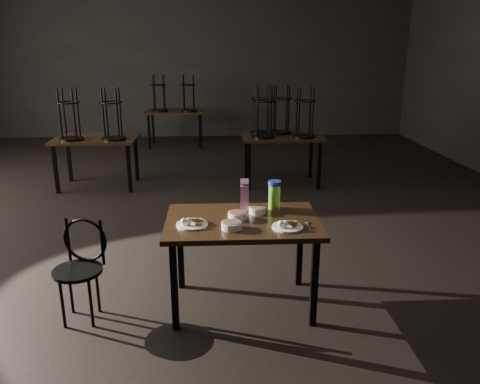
{
  "coord_description": "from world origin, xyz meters",
  "views": [
    {
      "loc": [
        0.6,
        -4.98,
        2.05
      ],
      "look_at": [
        0.79,
        -1.17,
        0.85
      ],
      "focal_mm": 35.0,
      "sensor_mm": 36.0,
      "label": 1
    }
  ],
  "objects": [
    {
      "name": "water_bottle",
      "position": [
        1.07,
        -1.32,
        0.87
      ],
      "size": [
        0.14,
        0.14,
        0.24
      ],
      "color": "#78C138",
      "rests_on": "main_table"
    },
    {
      "name": "room",
      "position": [
        -0.06,
        0.01,
        2.33
      ],
      "size": [
        12.0,
        12.04,
        3.22
      ],
      "color": "black",
      "rests_on": "ground"
    },
    {
      "name": "bowl_big",
      "position": [
        0.7,
        -1.76,
        0.78
      ],
      "size": [
        0.15,
        0.15,
        0.05
      ],
      "color": "white",
      "rests_on": "main_table"
    },
    {
      "name": "bg_table_left",
      "position": [
        -1.18,
        1.89,
        0.75
      ],
      "size": [
        1.2,
        0.8,
        1.48
      ],
      "color": "black",
      "rests_on": "ground"
    },
    {
      "name": "plate_left",
      "position": [
        0.4,
        -1.67,
        0.77
      ],
      "size": [
        0.24,
        0.24,
        0.08
      ],
      "color": "white",
      "rests_on": "main_table"
    },
    {
      "name": "bg_table_far",
      "position": [
        -0.26,
        4.89,
        0.75
      ],
      "size": [
        1.2,
        0.8,
        1.48
      ],
      "color": "black",
      "rests_on": "ground"
    },
    {
      "name": "bentwood_chair",
      "position": [
        -0.45,
        -1.66,
        0.47
      ],
      "size": [
        0.4,
        0.39,
        0.78
      ],
      "rotation": [
        0.0,
        0.0,
        -0.21
      ],
      "color": "black",
      "rests_on": "ground"
    },
    {
      "name": "spoon",
      "position": [
        1.28,
        -1.67,
        0.75
      ],
      "size": [
        0.04,
        0.17,
        0.01
      ],
      "color": "silver",
      "rests_on": "main_table"
    },
    {
      "name": "bowl_far",
      "position": [
        0.92,
        -1.43,
        0.78
      ],
      "size": [
        0.13,
        0.13,
        0.05
      ],
      "color": "white",
      "rests_on": "main_table"
    },
    {
      "name": "main_table",
      "position": [
        0.79,
        -1.57,
        0.67
      ],
      "size": [
        1.2,
        0.8,
        0.75
      ],
      "color": "black",
      "rests_on": "ground"
    },
    {
      "name": "juice_carton",
      "position": [
        0.82,
        -1.35,
        0.88
      ],
      "size": [
        0.07,
        0.07,
        0.27
      ],
      "color": "#981B7C",
      "rests_on": "main_table"
    },
    {
      "name": "plate_right",
      "position": [
        1.12,
        -1.76,
        0.77
      ],
      "size": [
        0.23,
        0.23,
        0.08
      ],
      "color": "white",
      "rests_on": "main_table"
    },
    {
      "name": "bowl_near",
      "position": [
        0.75,
        -1.55,
        0.78
      ],
      "size": [
        0.15,
        0.15,
        0.06
      ],
      "color": "white",
      "rests_on": "main_table"
    },
    {
      "name": "bg_table_right",
      "position": [
        1.56,
        1.98,
        0.8
      ],
      "size": [
        1.2,
        0.8,
        1.48
      ],
      "color": "black",
      "rests_on": "ground"
    }
  ]
}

